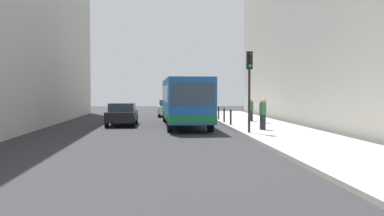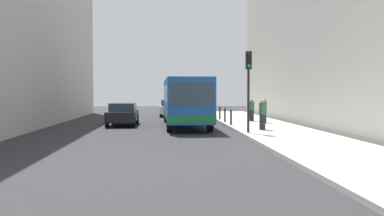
# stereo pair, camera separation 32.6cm
# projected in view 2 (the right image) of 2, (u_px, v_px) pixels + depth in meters

# --- Properties ---
(ground_plane) EXTENTS (80.00, 80.00, 0.00)m
(ground_plane) POSITION_uv_depth(u_px,v_px,m) (177.00, 131.00, 23.80)
(ground_plane) COLOR #2D2D30
(sidewalk) EXTENTS (4.40, 40.00, 0.15)m
(sidewalk) POSITION_uv_depth(u_px,v_px,m) (270.00, 129.00, 24.16)
(sidewalk) COLOR #ADA89E
(sidewalk) RESTS_ON ground
(bus) EXTENTS (2.72, 11.06, 3.00)m
(bus) POSITION_uv_depth(u_px,v_px,m) (185.00, 99.00, 26.95)
(bus) COLOR #19519E
(bus) RESTS_ON ground
(car_beside_bus) EXTENTS (1.87, 4.40, 1.48)m
(car_beside_bus) POSITION_uv_depth(u_px,v_px,m) (123.00, 114.00, 27.41)
(car_beside_bus) COLOR black
(car_beside_bus) RESTS_ON ground
(car_behind_bus) EXTENTS (1.86, 4.40, 1.48)m
(car_behind_bus) POSITION_uv_depth(u_px,v_px,m) (170.00, 108.00, 37.55)
(car_behind_bus) COLOR silver
(car_behind_bus) RESTS_ON ground
(traffic_light) EXTENTS (0.28, 0.33, 4.10)m
(traffic_light) POSITION_uv_depth(u_px,v_px,m) (249.00, 76.00, 21.06)
(traffic_light) COLOR black
(traffic_light) RESTS_ON sidewalk
(bollard_near) EXTENTS (0.11, 0.11, 0.95)m
(bollard_near) POSITION_uv_depth(u_px,v_px,m) (231.00, 117.00, 25.99)
(bollard_near) COLOR black
(bollard_near) RESTS_ON sidewalk
(bollard_mid) EXTENTS (0.11, 0.11, 0.95)m
(bollard_mid) POSITION_uv_depth(u_px,v_px,m) (225.00, 115.00, 28.61)
(bollard_mid) COLOR black
(bollard_mid) RESTS_ON sidewalk
(bollard_far) EXTENTS (0.11, 0.11, 0.95)m
(bollard_far) POSITION_uv_depth(u_px,v_px,m) (220.00, 113.00, 31.23)
(bollard_far) COLOR black
(bollard_far) RESTS_ON sidewalk
(pedestrian_near_signal) EXTENTS (0.38, 0.38, 1.68)m
(pedestrian_near_signal) POSITION_uv_depth(u_px,v_px,m) (262.00, 114.00, 22.71)
(pedestrian_near_signal) COLOR #26262D
(pedestrian_near_signal) RESTS_ON sidewalk
(pedestrian_mid_sidewalk) EXTENTS (0.38, 0.38, 1.69)m
(pedestrian_mid_sidewalk) POSITION_uv_depth(u_px,v_px,m) (264.00, 110.00, 27.72)
(pedestrian_mid_sidewalk) COLOR #26262D
(pedestrian_mid_sidewalk) RESTS_ON sidewalk
(pedestrian_far_sidewalk) EXTENTS (0.38, 0.38, 1.57)m
(pedestrian_far_sidewalk) POSITION_uv_depth(u_px,v_px,m) (252.00, 110.00, 29.35)
(pedestrian_far_sidewalk) COLOR #26262D
(pedestrian_far_sidewalk) RESTS_ON sidewalk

